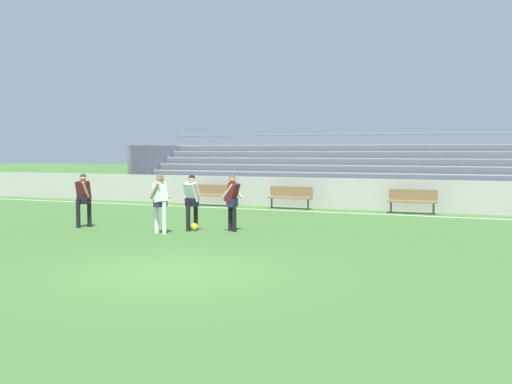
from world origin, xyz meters
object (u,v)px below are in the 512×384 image
player_dark_challenging (232,198)px  soccer_ball (194,227)px  bench_near_wall_gap (213,193)px  player_white_trailing_run (160,198)px  bench_far_right (290,195)px  player_white_wide_left (192,198)px  bleacher_stand (353,172)px  bench_near_bin (412,199)px  player_dark_pressing_high (83,196)px

player_dark_challenging → soccer_ball: bearing=-164.4°
bench_near_wall_gap → player_dark_challenging: bearing=-59.0°
bench_near_wall_gap → player_dark_challenging: (4.31, -7.16, 0.43)m
player_white_trailing_run → player_dark_challenging: 2.08m
player_white_trailing_run → player_dark_challenging: player_white_trailing_run is taller
bench_far_right → player_white_wide_left: (-0.37, -7.50, 0.43)m
bleacher_stand → soccer_ball: 12.04m
bleacher_stand → player_white_wide_left: (-1.83, -11.87, -0.41)m
bench_near_wall_gap → soccer_ball: bench_near_wall_gap is taller
player_dark_challenging → bench_near_wall_gap: bearing=121.0°
player_dark_challenging → bench_near_bin: bearing=60.5°
player_white_trailing_run → player_dark_challenging: (1.67, 1.25, -0.03)m
bleacher_stand → soccer_ball: size_ratio=96.39×
bench_near_wall_gap → player_white_trailing_run: (2.64, -8.42, 0.47)m
bleacher_stand → bench_near_bin: bearing=-52.2°
player_white_trailing_run → bench_near_wall_gap: bearing=107.4°
bench_far_right → player_dark_pressing_high: (-3.82, -8.11, 0.43)m
bench_near_bin → player_dark_challenging: bearing=-119.5°
bench_near_wall_gap → player_white_wide_left: (3.15, -7.50, 0.43)m
bench_far_right → bench_near_bin: bearing=0.0°
bench_far_right → bench_near_bin: (4.84, 0.00, 0.00)m
bench_near_wall_gap → bench_near_bin: 8.37m
player_white_trailing_run → player_dark_challenging: size_ratio=1.03×
bench_near_wall_gap → player_white_trailing_run: bearing=-72.6°
player_dark_pressing_high → bench_far_right: bearing=64.8°
bleacher_stand → bench_far_right: bearing=-108.4°
bench_near_wall_gap → player_dark_challenging: 8.37m
player_white_wide_left → bench_far_right: bearing=87.2°
bench_near_bin → soccer_ball: bench_near_bin is taller
bleacher_stand → soccer_ball: bearing=-98.5°
bench_near_wall_gap → player_white_wide_left: bearing=-67.2°
bench_near_wall_gap → bench_near_bin: same height
bench_near_bin → player_white_wide_left: player_white_wide_left is taller
bench_far_right → player_white_trailing_run: 8.47m
player_white_wide_left → player_dark_challenging: player_dark_challenging is taller
bleacher_stand → bench_near_bin: (3.39, -4.37, -0.84)m
player_white_wide_left → soccer_ball: (0.06, 0.03, -0.87)m
player_white_wide_left → bench_near_wall_gap: bearing=112.8°
bleacher_stand → bench_far_right: bleacher_stand is taller
bench_near_bin → soccer_ball: size_ratio=8.18×
bleacher_stand → bench_far_right: size_ratio=11.78×
soccer_ball → player_white_wide_left: bearing=-155.6°
bench_near_bin → player_dark_pressing_high: 11.88m
bench_far_right → bench_near_wall_gap: 3.52m
bleacher_stand → player_dark_pressing_high: size_ratio=12.87×
bench_near_bin → soccer_ball: 9.09m
player_dark_challenging → player_dark_pressing_high: player_dark_challenging is taller
player_dark_pressing_high → bleacher_stand: bearing=67.1°
bench_near_wall_gap → bench_near_bin: bearing=0.0°
bench_near_bin → player_dark_challenging: 8.25m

